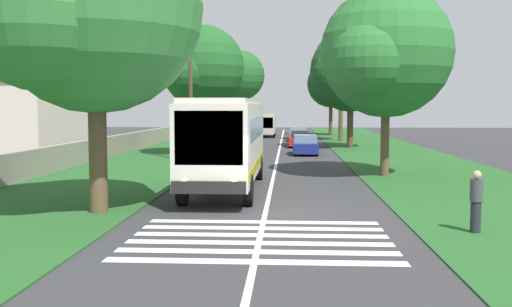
% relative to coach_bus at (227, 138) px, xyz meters
% --- Properties ---
extents(ground, '(160.00, 160.00, 0.00)m').
position_rel_coach_bus_xyz_m(ground, '(-5.96, -1.80, -2.15)').
color(ground, '#333335').
extents(grass_verge_left, '(120.00, 8.00, 0.04)m').
position_rel_coach_bus_xyz_m(grass_verge_left, '(9.04, 6.40, -2.13)').
color(grass_verge_left, '#235623').
rests_on(grass_verge_left, ground).
extents(grass_verge_right, '(120.00, 8.00, 0.04)m').
position_rel_coach_bus_xyz_m(grass_verge_right, '(9.04, -10.00, -2.13)').
color(grass_verge_right, '#235623').
rests_on(grass_verge_right, ground).
extents(centre_line, '(110.00, 0.16, 0.01)m').
position_rel_coach_bus_xyz_m(centre_line, '(9.04, -1.80, -2.14)').
color(centre_line, silver).
rests_on(centre_line, ground).
extents(coach_bus, '(11.16, 2.62, 3.73)m').
position_rel_coach_bus_xyz_m(coach_bus, '(0.00, 0.00, 0.00)').
color(coach_bus, silver).
rests_on(coach_bus, ground).
extents(zebra_crossing, '(4.95, 6.80, 0.01)m').
position_rel_coach_bus_xyz_m(zebra_crossing, '(-8.99, -1.80, -2.14)').
color(zebra_crossing, silver).
rests_on(zebra_crossing, ground).
extents(trailing_car_0, '(4.30, 1.78, 1.43)m').
position_rel_coach_bus_xyz_m(trailing_car_0, '(18.25, -3.75, -1.48)').
color(trailing_car_0, navy).
rests_on(trailing_car_0, ground).
extents(trailing_car_1, '(4.30, 1.78, 1.43)m').
position_rel_coach_bus_xyz_m(trailing_car_1, '(26.37, -3.44, -1.48)').
color(trailing_car_1, '#B21E1E').
rests_on(trailing_car_1, ground).
extents(trailing_car_2, '(4.30, 1.78, 1.43)m').
position_rel_coach_bus_xyz_m(trailing_car_2, '(34.72, -3.49, -1.48)').
color(trailing_car_2, '#B7A893').
rests_on(trailing_car_2, ground).
extents(trailing_minibus_0, '(6.00, 2.14, 2.53)m').
position_rel_coach_bus_xyz_m(trailing_minibus_0, '(42.83, 0.05, -0.60)').
color(trailing_minibus_0, '#BFB299').
rests_on(trailing_minibus_0, ground).
extents(roadside_tree_left_0, '(5.19, 4.55, 9.87)m').
position_rel_coach_bus_xyz_m(roadside_tree_left_0, '(55.04, 4.13, 5.33)').
color(roadside_tree_left_0, '#4C3826').
rests_on(roadside_tree_left_0, grass_verge_left).
extents(roadside_tree_left_1, '(6.68, 5.90, 9.18)m').
position_rel_coach_bus_xyz_m(roadside_tree_left_1, '(17.41, 3.70, 3.99)').
color(roadside_tree_left_1, brown).
rests_on(roadside_tree_left_1, grass_verge_left).
extents(roadside_tree_left_2, '(8.56, 6.85, 10.03)m').
position_rel_coach_bus_xyz_m(roadside_tree_left_2, '(-5.41, 3.74, 4.27)').
color(roadside_tree_left_2, brown).
rests_on(roadside_tree_left_2, grass_verge_left).
extents(roadside_tree_left_3, '(7.23, 6.06, 10.21)m').
position_rel_coach_bus_xyz_m(roadside_tree_left_3, '(47.13, 3.52, 4.90)').
color(roadside_tree_left_3, '#3D2D1E').
rests_on(roadside_tree_left_3, grass_verge_left).
extents(roadside_tree_right_0, '(5.98, 5.32, 10.86)m').
position_rel_coach_bus_xyz_m(roadside_tree_right_0, '(34.99, -7.64, 5.96)').
color(roadside_tree_right_0, brown).
rests_on(roadside_tree_right_0, grass_verge_right).
extents(roadside_tree_right_1, '(8.02, 6.76, 9.74)m').
position_rel_coach_bus_xyz_m(roadside_tree_right_1, '(25.15, -7.47, 4.07)').
color(roadside_tree_right_1, '#4C3826').
rests_on(roadside_tree_right_1, grass_verge_right).
extents(roadside_tree_right_2, '(6.58, 5.67, 8.99)m').
position_rel_coach_bus_xyz_m(roadside_tree_right_2, '(46.47, -7.45, 3.91)').
color(roadside_tree_right_2, '#4C3826').
rests_on(roadside_tree_right_2, grass_verge_right).
extents(roadside_tree_right_3, '(7.73, 6.41, 9.27)m').
position_rel_coach_bus_xyz_m(roadside_tree_right_3, '(5.35, -7.17, 3.78)').
color(roadside_tree_right_3, brown).
rests_on(roadside_tree_right_3, grass_verge_right).
extents(utility_pole, '(0.24, 1.40, 8.92)m').
position_rel_coach_bus_xyz_m(utility_pole, '(11.87, 3.50, 2.50)').
color(utility_pole, '#473828').
rests_on(utility_pole, grass_verge_left).
extents(roadside_wall, '(70.00, 0.40, 1.37)m').
position_rel_coach_bus_xyz_m(roadside_wall, '(14.04, 9.80, -1.42)').
color(roadside_wall, gray).
rests_on(roadside_wall, grass_verge_left).
extents(roadside_building, '(13.84, 7.04, 5.91)m').
position_rel_coach_bus_xyz_m(roadside_building, '(20.16, 17.14, 0.85)').
color(roadside_building, beige).
rests_on(roadside_building, ground).
extents(pedestrian, '(0.34, 0.34, 1.69)m').
position_rel_coach_bus_xyz_m(pedestrian, '(-8.04, -7.62, -1.24)').
color(pedestrian, '#26262D').
rests_on(pedestrian, grass_verge_right).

